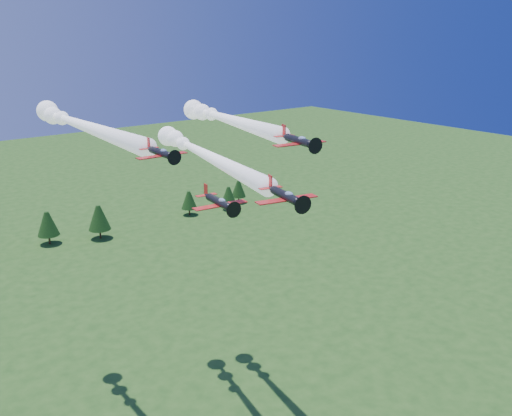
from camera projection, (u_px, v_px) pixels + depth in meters
plane_lead at (202, 152)px, 92.56m from camera, size 15.29×49.95×3.70m
plane_left at (78, 124)px, 88.96m from camera, size 6.40×48.66×3.70m
plane_right at (224, 118)px, 97.57m from camera, size 11.99×41.86×3.70m
plane_slot at (219, 202)px, 82.22m from camera, size 8.45×9.18×2.96m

